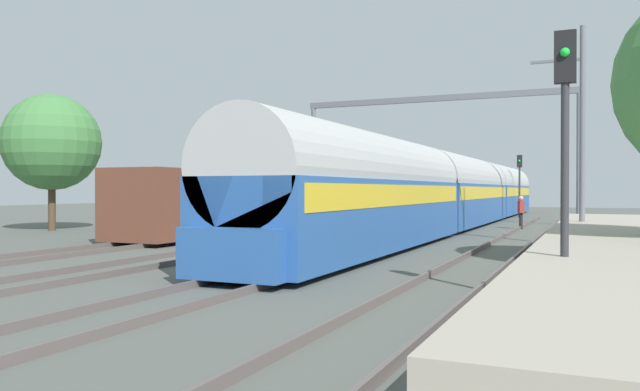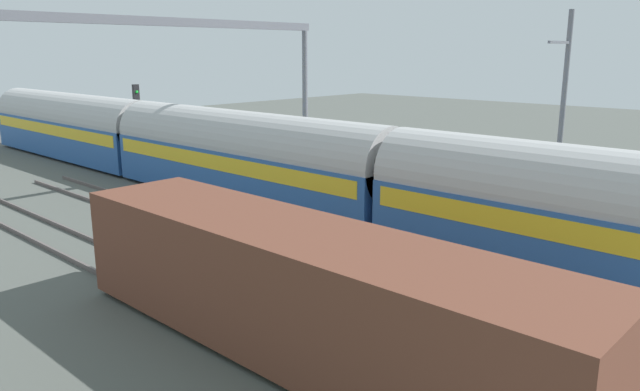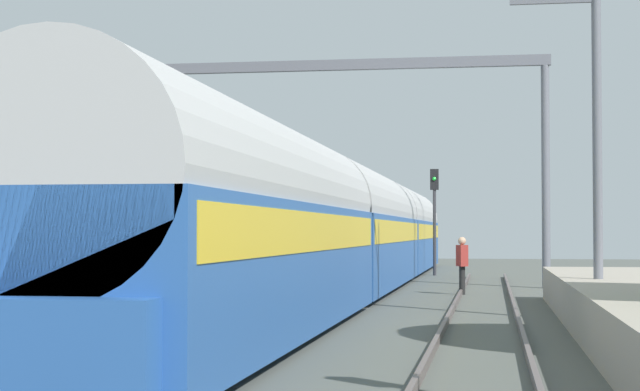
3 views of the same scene
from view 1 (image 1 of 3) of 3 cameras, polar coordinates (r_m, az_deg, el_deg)
The scene contains 14 objects.
ground at distance 18.67m, azimuth -5.27°, elevation -5.80°, with size 120.00×120.00×0.00m, color #50554F.
track_far_west at distance 22.35m, azimuth -19.40°, elevation -4.57°, with size 1.52×60.00×0.16m.
track_west at distance 19.75m, azimuth -10.56°, elevation -5.22°, with size 1.51×60.00×0.16m.
track_east at distance 17.75m, azimuth 0.63°, elevation -5.87°, with size 1.51×60.00×0.16m.
track_far_east at distance 16.56m, azimuth 14.03°, elevation -6.35°, with size 1.52×60.00×0.16m.
platform at distance 18.30m, azimuth 27.03°, elevation -4.57°, with size 4.40×28.00×0.90m.
passenger_train at distance 36.31m, azimuth 12.84°, elevation 0.40°, with size 2.93×49.20×3.82m.
freight_car at distance 28.33m, azimuth -8.73°, elevation -0.65°, with size 2.80×13.00×2.70m.
person_crossing at distance 33.92m, azimuth 17.96°, elevation -1.22°, with size 0.38×0.46×1.73m.
railway_signal_near at distance 11.63m, azimuth 21.57°, elevation 5.60°, with size 0.36×0.30×4.81m.
railway_signal_far at distance 47.85m, azimuth 17.84°, elevation 1.61°, with size 0.36×0.30×4.59m.
catenary_gantry at distance 39.16m, azimuth 10.49°, elevation 6.21°, with size 16.86×0.28×7.86m.
catenary_pole_east_mid at distance 24.53m, azimuth 22.83°, elevation 5.39°, with size 1.90×0.20×8.00m.
tree_west_background at distance 34.01m, azimuth -23.41°, elevation 4.49°, with size 4.81×4.81×6.83m.
Camera 1 is at (9.04, -16.20, 2.07)m, focal length 34.87 mm.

